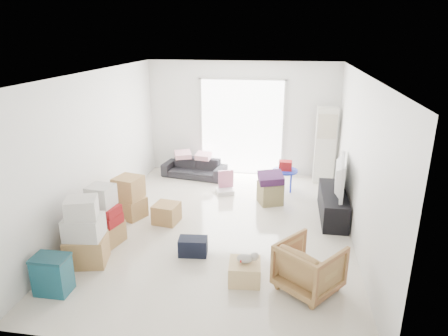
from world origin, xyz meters
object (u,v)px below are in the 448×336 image
ac_tower (325,146)px  wood_crate (245,272)px  sofa (194,165)px  tv_console (333,204)px  kids_table (285,169)px  television (334,188)px  armchair (310,265)px  ottoman (270,193)px  storage_bins (52,274)px

ac_tower → wood_crate: ac_tower is taller
ac_tower → sofa: ac_tower is taller
tv_console → wood_crate: size_ratio=3.41×
kids_table → sofa: bearing=166.4°
television → armchair: 2.43m
ac_tower → ottoman: size_ratio=3.98×
storage_bins → tv_console: bearing=37.4°
ottoman → wood_crate: size_ratio=1.00×
armchair → wood_crate: size_ratio=1.72×
sofa → armchair: (2.54, -4.10, 0.08)m
sofa → wood_crate: 4.38m
ac_tower → armchair: ac_tower is taller
armchair → storage_bins: armchair is taller
television → ottoman: television is taller
tv_console → kids_table: kids_table is taller
armchair → kids_table: size_ratio=1.12×
storage_bins → kids_table: size_ratio=0.80×
sofa → ottoman: bearing=-24.9°
kids_table → wood_crate: size_ratio=1.53×
ac_tower → television: ac_tower is taller
storage_bins → wood_crate: size_ratio=1.23×
armchair → ottoman: size_ratio=1.72×
ac_tower → tv_console: size_ratio=1.17×
television → storage_bins: 4.92m
tv_console → storage_bins: size_ratio=2.77×
storage_bins → ac_tower: bearing=51.6°
storage_bins → wood_crate: 2.59m
ac_tower → armchair: (-0.48, -4.25, -0.50)m
ac_tower → television: size_ratio=1.54×
sofa → wood_crate: size_ratio=3.44×
television → kids_table: bearing=43.4°
ac_tower → storage_bins: 6.23m
television → ottoman: size_ratio=2.59×
sofa → ottoman: 2.28m
tv_console → sofa: 3.53m
tv_console → armchair: (-0.53, -2.36, 0.13)m
television → armchair: size_ratio=1.50×
tv_console → ottoman: bearing=159.3°
tv_console → wood_crate: (-1.40, -2.31, -0.10)m
armchair → kids_table: bearing=-45.6°
kids_table → ac_tower: bearing=37.8°
armchair → sofa: bearing=-20.0°
ac_tower → kids_table: ac_tower is taller
kids_table → ottoman: bearing=-110.0°
sofa → armchair: armchair is taller
tv_console → storage_bins: 4.91m
television → sofa: 3.54m
tv_console → armchair: bearing=-102.7°
kids_table → wood_crate: kids_table is taller
storage_bins → ottoman: 4.37m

